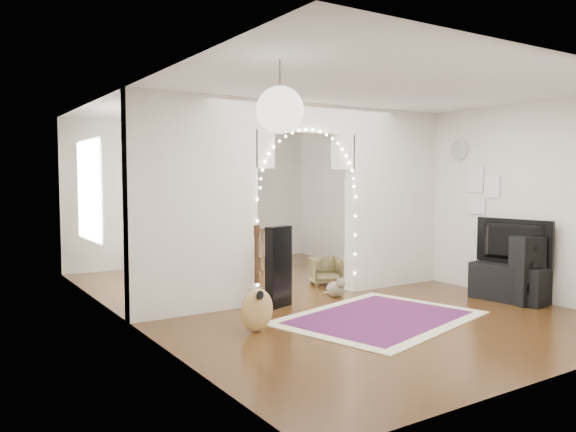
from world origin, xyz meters
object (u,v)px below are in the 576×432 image
dining_table (228,234)px  media_console (509,283)px  acoustic_guitar (257,293)px  bookcase (176,221)px  dining_chair_left (185,276)px  floor_speaker (527,271)px  dining_chair_right (325,271)px

dining_table → media_console: bearing=-70.4°
acoustic_guitar → bookcase: 4.79m
dining_table → dining_chair_left: 1.85m
bookcase → dining_chair_left: (-0.75, -2.20, -0.64)m
bookcase → media_console: bearing=-64.0°
acoustic_guitar → media_console: bearing=-28.1°
floor_speaker → dining_chair_left: size_ratio=1.85×
bookcase → dining_chair_left: bookcase is taller
bookcase → dining_chair_left: size_ratio=3.53×
acoustic_guitar → dining_chair_left: bearing=66.0°
acoustic_guitar → dining_chair_left: size_ratio=2.02×
dining_chair_left → dining_table: bearing=23.7°
bookcase → dining_table: (0.58, -1.00, -0.19)m
acoustic_guitar → floor_speaker: (3.63, -0.81, 0.02)m
media_console → bookcase: (-2.70, 5.22, 0.62)m
dining_chair_right → dining_chair_left: bearing=-175.9°
acoustic_guitar → dining_table: (1.52, 3.68, 0.25)m
dining_table → dining_chair_right: (0.74, -1.90, -0.47)m
media_console → bookcase: bookcase is taller
acoustic_guitar → dining_chair_right: bearing=18.7°
floor_speaker → dining_table: (-2.12, 4.50, 0.23)m
dining_table → dining_chair_left: size_ratio=2.62×
bookcase → floor_speaker: bearing=-65.2°
floor_speaker → media_console: size_ratio=0.91×
acoustic_guitar → bookcase: bookcase is taller
media_console → bookcase: size_ratio=0.58×
acoustic_guitar → floor_speaker: 3.72m
acoustic_guitar → dining_chair_left: (0.19, 2.48, -0.21)m
bookcase → acoustic_guitar: bearing=-102.7°
bookcase → dining_table: bookcase is taller
media_console → dining_table: dining_table is taller
dining_table → dining_chair_right: dining_table is taller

